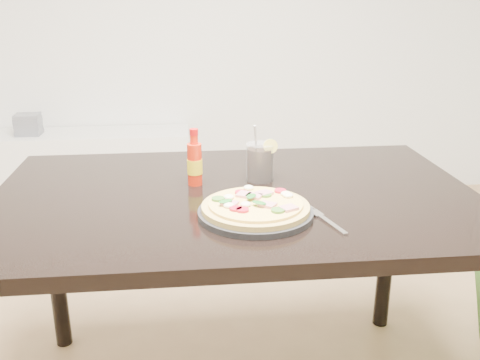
{
  "coord_description": "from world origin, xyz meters",
  "views": [
    {
      "loc": [
        -0.12,
        -1.18,
        1.29
      ],
      "look_at": [
        0.02,
        0.14,
        0.83
      ],
      "focal_mm": 40.0,
      "sensor_mm": 36.0,
      "label": 1
    }
  ],
  "objects": [
    {
      "name": "hot_sauce_bottle",
      "position": [
        -0.09,
        0.35,
        0.82
      ],
      "size": [
        0.05,
        0.05,
        0.17
      ],
      "rotation": [
        0.0,
        0.0,
        0.26
      ],
      "color": "red",
      "rests_on": "dining_table"
    },
    {
      "name": "cd_stack",
      "position": [
        -1.05,
        2.05,
        0.56
      ],
      "size": [
        0.14,
        0.12,
        0.13
      ],
      "color": "slate",
      "rests_on": "media_console"
    },
    {
      "name": "fork",
      "position": [
        0.23,
        0.04,
        0.75
      ],
      "size": [
        0.07,
        0.19,
        0.0
      ],
      "rotation": [
        0.0,
        0.0,
        0.28
      ],
      "color": "silver",
      "rests_on": "dining_table"
    },
    {
      "name": "pizza",
      "position": [
        0.06,
        0.09,
        0.78
      ],
      "size": [
        0.28,
        0.28,
        0.03
      ],
      "color": "tan",
      "rests_on": "plate"
    },
    {
      "name": "dining_table",
      "position": [
        0.02,
        0.26,
        0.67
      ],
      "size": [
        1.4,
        0.9,
        0.75
      ],
      "color": "black",
      "rests_on": "ground"
    },
    {
      "name": "media_console",
      "position": [
        -0.8,
        2.07,
        0.25
      ],
      "size": [
        1.4,
        0.34,
        0.5
      ],
      "primitive_type": "cube",
      "color": "white",
      "rests_on": "ground"
    },
    {
      "name": "cola_cup",
      "position": [
        0.11,
        0.37,
        0.8
      ],
      "size": [
        0.09,
        0.09,
        0.18
      ],
      "rotation": [
        0.0,
        0.0,
        0.31
      ],
      "color": "black",
      "rests_on": "dining_table"
    },
    {
      "name": "plate",
      "position": [
        0.06,
        0.09,
        0.76
      ],
      "size": [
        0.3,
        0.3,
        0.02
      ],
      "primitive_type": "cylinder",
      "color": "black",
      "rests_on": "dining_table"
    }
  ]
}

